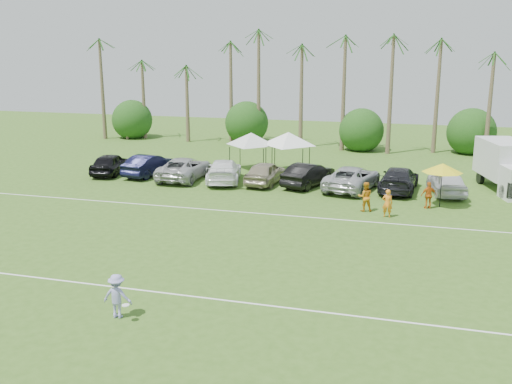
# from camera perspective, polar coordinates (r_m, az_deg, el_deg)

# --- Properties ---
(ground) EXTENTS (120.00, 120.00, 0.00)m
(ground) POSITION_cam_1_polar(r_m,az_deg,el_deg) (22.42, -15.55, -11.22)
(ground) COLOR #385D1C
(ground) RESTS_ON ground
(field_lines) EXTENTS (80.00, 12.10, 0.01)m
(field_lines) POSITION_cam_1_polar(r_m,az_deg,el_deg) (29.01, -7.43, -4.94)
(field_lines) COLOR white
(field_lines) RESTS_ON ground
(palm_tree_0) EXTENTS (2.40, 2.40, 8.90)m
(palm_tree_0) POSITION_cam_1_polar(r_m,az_deg,el_deg) (64.31, -15.50, 11.80)
(palm_tree_0) COLOR brown
(palm_tree_0) RESTS_ON ground
(palm_tree_1) EXTENTS (2.40, 2.40, 9.90)m
(palm_tree_1) POSITION_cam_1_polar(r_m,az_deg,el_deg) (61.87, -11.48, 12.77)
(palm_tree_1) COLOR brown
(palm_tree_1) RESTS_ON ground
(palm_tree_2) EXTENTS (2.40, 2.40, 10.90)m
(palm_tree_2) POSITION_cam_1_polar(r_m,az_deg,el_deg) (59.77, -7.12, 13.72)
(palm_tree_2) COLOR brown
(palm_tree_2) RESTS_ON ground
(palm_tree_3) EXTENTS (2.40, 2.40, 11.90)m
(palm_tree_3) POSITION_cam_1_polar(r_m,az_deg,el_deg) (58.36, -3.40, 14.64)
(palm_tree_3) COLOR brown
(palm_tree_3) RESTS_ON ground
(palm_tree_4) EXTENTS (2.40, 2.40, 8.90)m
(palm_tree_4) POSITION_cam_1_polar(r_m,az_deg,el_deg) (57.21, 0.52, 12.09)
(palm_tree_4) COLOR brown
(palm_tree_4) RESTS_ON ground
(palm_tree_5) EXTENTS (2.40, 2.40, 9.90)m
(palm_tree_5) POSITION_cam_1_polar(r_m,az_deg,el_deg) (56.28, 4.56, 12.90)
(palm_tree_5) COLOR brown
(palm_tree_5) RESTS_ON ground
(palm_tree_6) EXTENTS (2.40, 2.40, 10.90)m
(palm_tree_6) POSITION_cam_1_polar(r_m,az_deg,el_deg) (55.63, 8.74, 13.66)
(palm_tree_6) COLOR brown
(palm_tree_6) RESTS_ON ground
(palm_tree_7) EXTENTS (2.40, 2.40, 11.90)m
(palm_tree_7) POSITION_cam_1_polar(r_m,az_deg,el_deg) (55.28, 13.02, 14.35)
(palm_tree_7) COLOR brown
(palm_tree_7) RESTS_ON ground
(palm_tree_8) EXTENTS (2.40, 2.40, 8.90)m
(palm_tree_8) POSITION_cam_1_polar(r_m,az_deg,el_deg) (55.27, 18.15, 11.35)
(palm_tree_8) COLOR brown
(palm_tree_8) RESTS_ON ground
(palm_tree_9) EXTENTS (2.40, 2.40, 9.90)m
(palm_tree_9) POSITION_cam_1_polar(r_m,az_deg,el_deg) (55.65, 23.46, 11.81)
(palm_tree_9) COLOR brown
(palm_tree_9) RESTS_ON ground
(bush_tree_0) EXTENTS (4.00, 4.00, 4.00)m
(bush_tree_0) POSITION_cam_1_polar(r_m,az_deg,el_deg) (64.12, -12.40, 6.87)
(bush_tree_0) COLOR brown
(bush_tree_0) RESTS_ON ground
(bush_tree_1) EXTENTS (4.00, 4.00, 4.00)m
(bush_tree_1) POSITION_cam_1_polar(r_m,az_deg,el_deg) (59.18, -1.12, 6.62)
(bush_tree_1) COLOR brown
(bush_tree_1) RESTS_ON ground
(bush_tree_2) EXTENTS (4.00, 4.00, 4.00)m
(bush_tree_2) POSITION_cam_1_polar(r_m,az_deg,el_deg) (56.91, 10.60, 6.10)
(bush_tree_2) COLOR brown
(bush_tree_2) RESTS_ON ground
(bush_tree_3) EXTENTS (4.00, 4.00, 4.00)m
(bush_tree_3) POSITION_cam_1_polar(r_m,az_deg,el_deg) (56.92, 20.70, 5.44)
(bush_tree_3) COLOR brown
(bush_tree_3) RESTS_ON ground
(sideline_player_a) EXTENTS (0.61, 0.41, 1.64)m
(sideline_player_a) POSITION_cam_1_polar(r_m,az_deg,el_deg) (33.59, 13.00, -1.11)
(sideline_player_a) COLOR orange
(sideline_player_a) RESTS_ON ground
(sideline_player_b) EXTENTS (1.01, 0.87, 1.78)m
(sideline_player_b) POSITION_cam_1_polar(r_m,az_deg,el_deg) (34.54, 10.86, -0.47)
(sideline_player_b) COLOR orange
(sideline_player_b) RESTS_ON ground
(sideline_player_c) EXTENTS (1.05, 0.73, 1.66)m
(sideline_player_c) POSITION_cam_1_polar(r_m,az_deg,el_deg) (36.08, 16.89, -0.31)
(sideline_player_c) COLOR #CF6117
(sideline_player_c) RESTS_ON ground
(box_truck) EXTENTS (3.94, 6.84, 3.32)m
(box_truck) POSITION_cam_1_polar(r_m,az_deg,el_deg) (42.47, 23.87, 2.49)
(box_truck) COLOR silver
(box_truck) RESTS_ON ground
(canopy_tent_left) EXTENTS (4.27, 4.27, 3.46)m
(canopy_tent_left) POSITION_cam_1_polar(r_m,az_deg,el_deg) (45.82, -0.48, 5.95)
(canopy_tent_left) COLOR black
(canopy_tent_left) RESTS_ON ground
(canopy_tent_right) EXTENTS (4.48, 4.48, 3.63)m
(canopy_tent_right) POSITION_cam_1_polar(r_m,az_deg,el_deg) (45.17, 3.27, 6.00)
(canopy_tent_right) COLOR black
(canopy_tent_right) RESTS_ON ground
(market_umbrella) EXTENTS (2.44, 2.44, 2.72)m
(market_umbrella) POSITION_cam_1_polar(r_m,az_deg,el_deg) (36.36, 18.16, 2.31)
(market_umbrella) COLOR black
(market_umbrella) RESTS_ON ground
(frisbee_player) EXTENTS (1.15, 0.74, 1.64)m
(frisbee_player) POSITION_cam_1_polar(r_m,az_deg,el_deg) (21.29, -13.72, -10.08)
(frisbee_player) COLOR #9994D3
(frisbee_player) RESTS_ON ground
(parked_car_0) EXTENTS (2.63, 5.06, 1.65)m
(parked_car_0) POSITION_cam_1_polar(r_m,az_deg,el_deg) (45.65, -14.34, 2.76)
(parked_car_0) COLOR black
(parked_car_0) RESTS_ON ground
(parked_car_1) EXTENTS (2.51, 5.21, 1.65)m
(parked_car_1) POSITION_cam_1_polar(r_m,az_deg,el_deg) (44.52, -10.63, 2.68)
(parked_car_1) COLOR black
(parked_car_1) RESTS_ON ground
(parked_car_2) EXTENTS (2.85, 5.98, 1.65)m
(parked_car_2) POSITION_cam_1_polar(r_m,az_deg,el_deg) (42.82, -7.17, 2.37)
(parked_car_2) COLOR #A9A9A9
(parked_car_2) RESTS_ON ground
(parked_car_3) EXTENTS (3.61, 6.06, 1.65)m
(parked_car_3) POSITION_cam_1_polar(r_m,az_deg,el_deg) (41.73, -3.23, 2.15)
(parked_car_3) COLOR white
(parked_car_3) RESTS_ON ground
(parked_car_4) EXTENTS (2.31, 4.97, 1.65)m
(parked_car_4) POSITION_cam_1_polar(r_m,az_deg,el_deg) (40.97, 0.95, 1.95)
(parked_car_4) COLOR gray
(parked_car_4) RESTS_ON ground
(parked_car_5) EXTENTS (3.27, 5.29, 1.65)m
(parked_car_5) POSITION_cam_1_polar(r_m,az_deg,el_deg) (40.51, 5.28, 1.75)
(parked_car_5) COLOR black
(parked_car_5) RESTS_ON ground
(parked_car_6) EXTENTS (3.87, 6.35, 1.65)m
(parked_car_6) POSITION_cam_1_polar(r_m,az_deg,el_deg) (39.78, 9.60, 1.39)
(parked_car_6) COLOR #AEAFB2
(parked_car_6) RESTS_ON ground
(parked_car_7) EXTENTS (2.77, 5.84, 1.65)m
(parked_car_7) POSITION_cam_1_polar(r_m,az_deg,el_deg) (40.10, 14.09, 1.26)
(parked_car_7) COLOR black
(parked_car_7) RESTS_ON ground
(parked_car_8) EXTENTS (2.77, 5.10, 1.65)m
(parked_car_8) POSITION_cam_1_polar(r_m,az_deg,el_deg) (40.03, 18.53, 0.93)
(parked_car_8) COLOR silver
(parked_car_8) RESTS_ON ground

